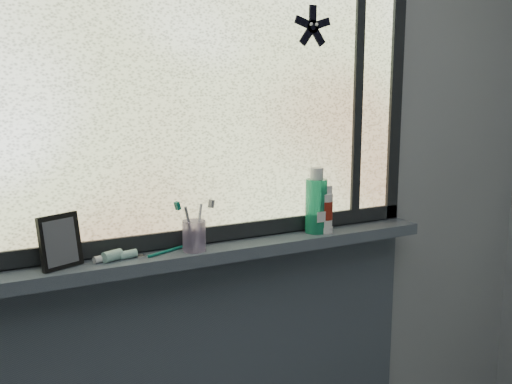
{
  "coord_description": "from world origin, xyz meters",
  "views": [
    {
      "loc": [
        -0.69,
        -0.39,
        1.51
      ],
      "look_at": [
        0.07,
        1.05,
        1.22
      ],
      "focal_mm": 40.0,
      "sensor_mm": 36.0,
      "label": 1
    }
  ],
  "objects_px": {
    "toothbrush_cup": "(194,236)",
    "cream_tube": "(326,208)",
    "mouthwash_bottle": "(316,200)",
    "vanity_mirror": "(60,241)"
  },
  "relations": [
    {
      "from": "toothbrush_cup",
      "to": "mouthwash_bottle",
      "type": "distance_m",
      "value": 0.47
    },
    {
      "from": "toothbrush_cup",
      "to": "cream_tube",
      "type": "height_order",
      "value": "cream_tube"
    },
    {
      "from": "mouthwash_bottle",
      "to": "cream_tube",
      "type": "bearing_deg",
      "value": -36.84
    },
    {
      "from": "mouthwash_bottle",
      "to": "cream_tube",
      "type": "relative_size",
      "value": 1.61
    },
    {
      "from": "cream_tube",
      "to": "mouthwash_bottle",
      "type": "bearing_deg",
      "value": 143.16
    },
    {
      "from": "mouthwash_bottle",
      "to": "cream_tube",
      "type": "distance_m",
      "value": 0.04
    },
    {
      "from": "vanity_mirror",
      "to": "cream_tube",
      "type": "distance_m",
      "value": 0.88
    },
    {
      "from": "mouthwash_bottle",
      "to": "cream_tube",
      "type": "xyz_separation_m",
      "value": [
        0.03,
        -0.02,
        -0.03
      ]
    },
    {
      "from": "toothbrush_cup",
      "to": "mouthwash_bottle",
      "type": "bearing_deg",
      "value": 2.12
    },
    {
      "from": "toothbrush_cup",
      "to": "mouthwash_bottle",
      "type": "relative_size",
      "value": 0.5
    }
  ]
}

